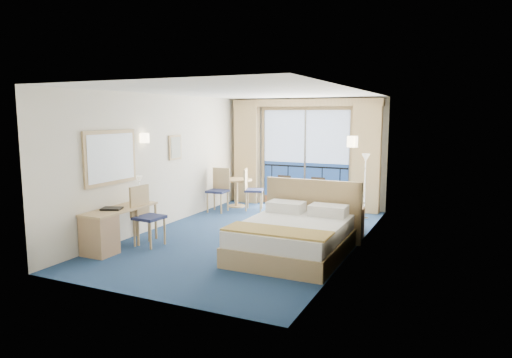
# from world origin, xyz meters

# --- Properties ---
(floor) EXTENTS (6.50, 6.50, 0.00)m
(floor) POSITION_xyz_m (0.00, 0.00, 0.00)
(floor) COLOR navy
(floor) RESTS_ON ground
(room_walls) EXTENTS (4.04, 6.54, 2.72)m
(room_walls) POSITION_xyz_m (0.00, 0.00, 1.78)
(room_walls) COLOR beige
(room_walls) RESTS_ON ground
(balcony_door) EXTENTS (2.36, 0.03, 2.52)m
(balcony_door) POSITION_xyz_m (-0.01, 3.22, 1.14)
(balcony_door) COLOR navy
(balcony_door) RESTS_ON room_walls
(curtain_left) EXTENTS (0.65, 0.22, 2.55)m
(curtain_left) POSITION_xyz_m (-1.55, 3.07, 1.28)
(curtain_left) COLOR tan
(curtain_left) RESTS_ON room_walls
(curtain_right) EXTENTS (0.65, 0.22, 2.55)m
(curtain_right) POSITION_xyz_m (1.55, 3.07, 1.28)
(curtain_right) COLOR tan
(curtain_right) RESTS_ON room_walls
(pelmet) EXTENTS (3.80, 0.25, 0.18)m
(pelmet) POSITION_xyz_m (0.00, 3.10, 2.58)
(pelmet) COLOR tan
(pelmet) RESTS_ON room_walls
(mirror) EXTENTS (0.05, 1.25, 0.95)m
(mirror) POSITION_xyz_m (-1.97, -1.50, 1.55)
(mirror) COLOR tan
(mirror) RESTS_ON room_walls
(wall_print) EXTENTS (0.04, 0.42, 0.52)m
(wall_print) POSITION_xyz_m (-1.97, 0.45, 1.60)
(wall_print) COLOR tan
(wall_print) RESTS_ON room_walls
(sconce_left) EXTENTS (0.18, 0.18, 0.18)m
(sconce_left) POSITION_xyz_m (-1.94, -0.60, 1.85)
(sconce_left) COLOR #FFE7B2
(sconce_left) RESTS_ON room_walls
(sconce_right) EXTENTS (0.18, 0.18, 0.18)m
(sconce_right) POSITION_xyz_m (1.94, -0.15, 1.85)
(sconce_right) COLOR #FFE7B2
(sconce_right) RESTS_ON room_walls
(bed) EXTENTS (1.79, 2.13, 1.13)m
(bed) POSITION_xyz_m (1.16, -0.76, 0.32)
(bed) COLOR tan
(bed) RESTS_ON ground
(nightstand) EXTENTS (0.43, 0.41, 0.57)m
(nightstand) POSITION_xyz_m (1.76, 0.69, 0.28)
(nightstand) COLOR #9D7653
(nightstand) RESTS_ON ground
(phone) EXTENTS (0.20, 0.17, 0.08)m
(phone) POSITION_xyz_m (1.72, 0.66, 0.61)
(phone) COLOR silver
(phone) RESTS_ON nightstand
(armchair) EXTENTS (1.06, 1.07, 0.73)m
(armchair) POSITION_xyz_m (1.36, 1.26, 0.36)
(armchair) COLOR #474B56
(armchair) RESTS_ON ground
(floor_lamp) EXTENTS (0.20, 0.20, 1.45)m
(floor_lamp) POSITION_xyz_m (1.68, 2.37, 1.10)
(floor_lamp) COLOR silver
(floor_lamp) RESTS_ON ground
(desk) EXTENTS (0.51, 1.48, 0.69)m
(desk) POSITION_xyz_m (-1.74, -1.99, 0.38)
(desk) COLOR tan
(desk) RESTS_ON ground
(desk_chair) EXTENTS (0.49, 0.48, 1.05)m
(desk_chair) POSITION_xyz_m (-1.43, -1.30, 0.59)
(desk_chair) COLOR #20264B
(desk_chair) RESTS_ON ground
(folder) EXTENTS (0.40, 0.35, 0.03)m
(folder) POSITION_xyz_m (-1.77, -1.75, 0.71)
(folder) COLOR black
(folder) RESTS_ON desk
(desk_lamp) EXTENTS (0.12, 0.12, 0.46)m
(desk_lamp) POSITION_xyz_m (-1.76, -1.01, 1.04)
(desk_lamp) COLOR silver
(desk_lamp) RESTS_ON desk
(round_table) EXTENTS (0.78, 0.78, 0.70)m
(round_table) POSITION_xyz_m (-1.52, 2.40, 0.53)
(round_table) COLOR tan
(round_table) RESTS_ON ground
(table_chair_a) EXTENTS (0.55, 0.55, 1.00)m
(table_chair_a) POSITION_xyz_m (-1.03, 2.19, 0.57)
(table_chair_a) COLOR #20264B
(table_chair_a) RESTS_ON ground
(table_chair_b) EXTENTS (0.46, 0.47, 1.03)m
(table_chair_b) POSITION_xyz_m (-1.65, 1.76, 0.58)
(table_chair_b) COLOR #20264B
(table_chair_b) RESTS_ON ground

